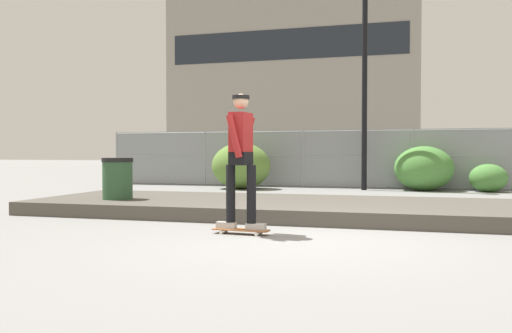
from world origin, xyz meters
TOP-DOWN VIEW (x-y plane):
  - ground_plane at (0.00, 0.00)m, footprint 120.00×120.00m
  - gravel_berm at (0.00, 2.77)m, footprint 10.86×3.13m
  - skateboard at (-0.78, 0.29)m, footprint 0.81×0.26m
  - skater at (-0.78, 0.29)m, footprint 0.73×0.60m
  - chain_fence at (0.00, 9.98)m, footprint 16.97×0.06m
  - street_lamp at (0.30, 9.33)m, footprint 0.44×0.44m
  - parked_car_near at (-2.70, 12.93)m, footprint 4.48×2.11m
  - library_building at (-7.75, 41.53)m, footprint 21.24×13.05m
  - shrub_left at (-3.41, 8.79)m, footprint 1.84×1.51m
  - shrub_center at (2.02, 9.52)m, footprint 1.71×1.40m
  - shrub_right at (3.78, 9.46)m, footprint 1.04×0.85m
  - trash_bin at (-3.85, 2.25)m, footprint 0.59×0.59m

SIDE VIEW (x-z plane):
  - ground_plane at x=0.00m, z-range 0.00..0.00m
  - skateboard at x=-0.78m, z-range 0.02..0.09m
  - gravel_berm at x=0.00m, z-range 0.00..0.24m
  - shrub_right at x=3.78m, z-range 0.00..0.80m
  - trash_bin at x=-3.85m, z-range 0.00..1.03m
  - shrub_center at x=2.02m, z-range 0.00..1.32m
  - shrub_left at x=-3.41m, z-range 0.00..1.42m
  - parked_car_near at x=-2.70m, z-range 0.01..1.67m
  - chain_fence at x=0.00m, z-range 0.01..1.86m
  - skater at x=-0.78m, z-range 0.21..2.08m
  - street_lamp at x=0.30m, z-range 0.85..8.22m
  - library_building at x=-7.75m, z-range 0.00..16.08m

